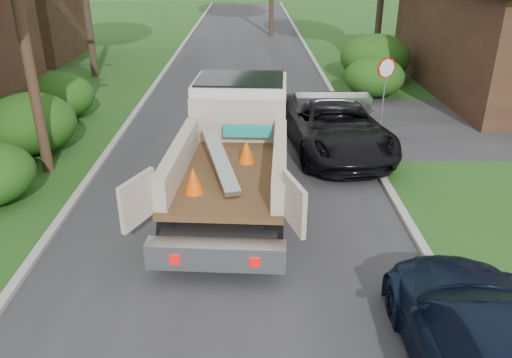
{
  "coord_description": "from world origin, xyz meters",
  "views": [
    {
      "loc": [
        0.41,
        -8.45,
        5.86
      ],
      "look_at": [
        0.53,
        1.68,
        1.2
      ],
      "focal_mm": 35.0,
      "sensor_mm": 36.0,
      "label": 1
    }
  ],
  "objects_px": {
    "flatbed_truck": "(237,135)",
    "navy_suv": "(497,355)",
    "house_left_far": "(8,4)",
    "stop_sign": "(386,77)",
    "black_pickup": "(333,125)"
  },
  "relations": [
    {
      "from": "navy_suv",
      "to": "flatbed_truck",
      "type": "bearing_deg",
      "value": -61.16
    },
    {
      "from": "black_pickup",
      "to": "flatbed_truck",
      "type": "bearing_deg",
      "value": -145.52
    },
    {
      "from": "house_left_far",
      "to": "stop_sign",
      "type": "bearing_deg",
      "value": -34.81
    },
    {
      "from": "house_left_far",
      "to": "navy_suv",
      "type": "distance_m",
      "value": 30.69
    },
    {
      "from": "stop_sign",
      "to": "flatbed_truck",
      "type": "bearing_deg",
      "value": -135.1
    },
    {
      "from": "black_pickup",
      "to": "navy_suv",
      "type": "bearing_deg",
      "value": -92.97
    },
    {
      "from": "flatbed_truck",
      "to": "black_pickup",
      "type": "xyz_separation_m",
      "value": [
        2.99,
        2.68,
        -0.63
      ]
    },
    {
      "from": "flatbed_truck",
      "to": "navy_suv",
      "type": "distance_m",
      "value": 8.07
    },
    {
      "from": "house_left_far",
      "to": "navy_suv",
      "type": "bearing_deg",
      "value": -55.58
    },
    {
      "from": "black_pickup",
      "to": "navy_suv",
      "type": "relative_size",
      "value": 1.11
    },
    {
      "from": "flatbed_truck",
      "to": "stop_sign",
      "type": "bearing_deg",
      "value": 48.83
    },
    {
      "from": "stop_sign",
      "to": "black_pickup",
      "type": "relative_size",
      "value": 0.42
    },
    {
      "from": "house_left_far",
      "to": "black_pickup",
      "type": "relative_size",
      "value": 1.27
    },
    {
      "from": "stop_sign",
      "to": "navy_suv",
      "type": "bearing_deg",
      "value": -96.52
    },
    {
      "from": "flatbed_truck",
      "to": "navy_suv",
      "type": "height_order",
      "value": "flatbed_truck"
    }
  ]
}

